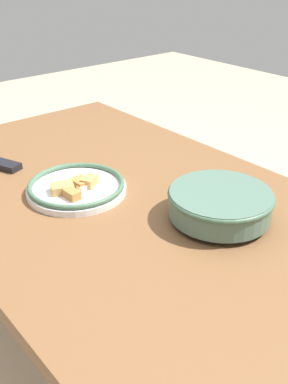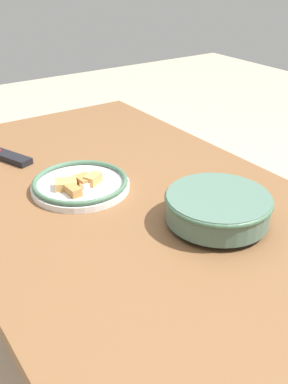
{
  "view_description": "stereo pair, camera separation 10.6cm",
  "coord_description": "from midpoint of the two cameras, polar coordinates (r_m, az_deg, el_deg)",
  "views": [
    {
      "loc": [
        -0.89,
        0.65,
        1.31
      ],
      "look_at": [
        -0.1,
        -0.01,
        0.75
      ],
      "focal_mm": 42.0,
      "sensor_mm": 36.0,
      "label": 1
    },
    {
      "loc": [
        -0.95,
        0.57,
        1.31
      ],
      "look_at": [
        -0.1,
        -0.01,
        0.75
      ],
      "focal_mm": 42.0,
      "sensor_mm": 36.0,
      "label": 2
    }
  ],
  "objects": [
    {
      "name": "food_plate",
      "position": [
        1.27,
        -10.94,
        0.56
      ],
      "size": [
        0.28,
        0.28,
        0.04
      ],
      "color": "white",
      "rests_on": "dining_table"
    },
    {
      "name": "noodle_bowl",
      "position": [
        1.11,
        6.97,
        -1.5
      ],
      "size": [
        0.26,
        0.26,
        0.08
      ],
      "color": "#4C6B5B",
      "rests_on": "dining_table"
    },
    {
      "name": "ground_plane",
      "position": [
        1.71,
        -4.55,
        -21.53
      ],
      "size": [
        8.0,
        8.0,
        0.0
      ],
      "primitive_type": "plane",
      "color": "#B7A88E"
    },
    {
      "name": "dining_table",
      "position": [
        1.29,
        -5.61,
        -3.05
      ],
      "size": [
        1.48,
        0.89,
        0.71
      ],
      "color": "brown",
      "rests_on": "ground_plane"
    }
  ]
}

